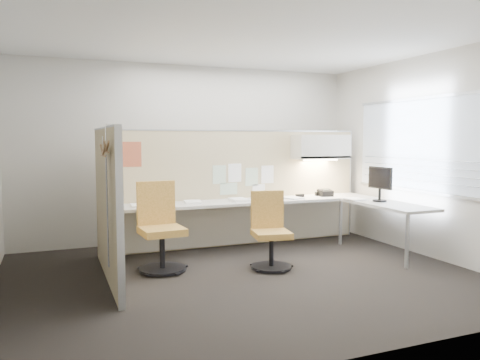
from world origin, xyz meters
name	(u,v)px	position (x,y,z in m)	size (l,w,h in m)	color
floor	(243,277)	(0.00, 0.00, -0.01)	(5.50, 4.50, 0.01)	black
ceiling	(244,36)	(0.00, 0.00, 2.80)	(5.50, 4.50, 0.01)	white
wall_back	(191,154)	(0.00, 2.25, 1.40)	(5.50, 0.02, 2.80)	beige
wall_front	(362,171)	(0.00, -2.25, 1.40)	(5.50, 0.02, 2.80)	beige
wall_right	(427,156)	(2.75, 0.00, 1.40)	(0.02, 4.50, 2.80)	beige
window_pane	(426,145)	(2.73, 0.00, 1.55)	(0.01, 2.80, 1.30)	#97A1AF
partition_back	(237,188)	(0.55, 1.60, 0.88)	(4.10, 0.06, 1.75)	#C8B78A
partition_left	(107,205)	(-1.50, 0.50, 0.88)	(0.06, 2.20, 1.75)	#C8B78A
desk	(273,209)	(0.93, 1.13, 0.60)	(4.00, 2.07, 0.73)	beige
overhead_bin	(321,147)	(1.90, 1.39, 1.51)	(0.90, 0.36, 0.38)	beige
task_light_strip	(320,160)	(1.90, 1.39, 1.30)	(0.60, 0.06, 0.02)	#FFEABF
pinned_papers	(243,178)	(0.63, 1.57, 1.03)	(1.01, 0.00, 0.47)	#8CBF8C
poster	(131,154)	(-1.05, 1.57, 1.42)	(0.28, 0.00, 0.35)	#FF5220
chair_left	(160,230)	(-0.86, 0.64, 0.51)	(0.57, 0.58, 1.09)	black
chair_right	(270,233)	(0.46, 0.22, 0.45)	(0.52, 0.54, 0.96)	black
monitor	(380,182)	(2.30, 0.42, 1.02)	(0.20, 0.48, 0.50)	black
phone	(325,193)	(1.92, 1.27, 0.78)	(0.23, 0.21, 0.12)	black
stapler	(300,196)	(1.49, 1.31, 0.76)	(0.14, 0.04, 0.05)	black
tape_dispenser	(318,194)	(1.86, 1.38, 0.76)	(0.10, 0.06, 0.06)	black
coat_hook	(105,162)	(-1.58, -0.21, 1.41)	(0.18, 0.48, 1.44)	silver
paper_stack_0	(140,205)	(-1.00, 1.25, 0.74)	(0.23, 0.30, 0.02)	white
paper_stack_1	(193,202)	(-0.24, 1.33, 0.74)	(0.23, 0.30, 0.02)	white
paper_stack_2	(239,200)	(0.43, 1.22, 0.75)	(0.23, 0.30, 0.04)	white
paper_stack_3	(262,199)	(0.83, 1.30, 0.74)	(0.23, 0.30, 0.01)	white
paper_stack_4	(293,198)	(1.30, 1.19, 0.74)	(0.23, 0.30, 0.02)	white
paper_stack_5	(355,199)	(2.10, 0.73, 0.74)	(0.23, 0.30, 0.02)	white
paper_stack_6	(258,201)	(0.69, 1.12, 0.74)	(0.23, 0.30, 0.01)	white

